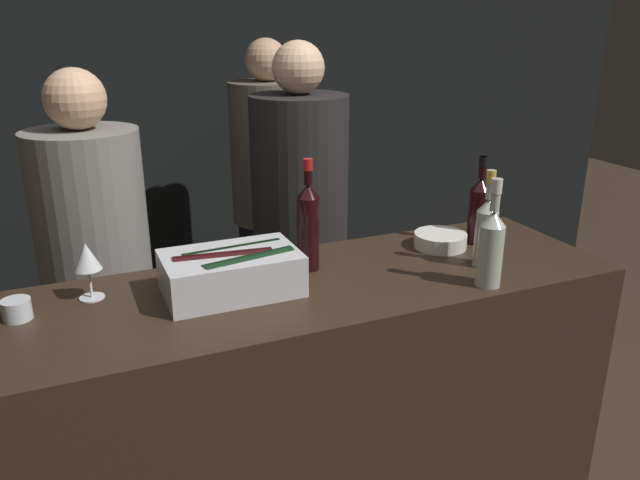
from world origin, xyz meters
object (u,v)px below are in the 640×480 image
Objects in this scene: ice_bin_with_bottles at (232,270)px; candle_votive at (17,309)px; person_blond_tee at (300,229)px; person_grey_polo at (98,274)px; wine_glass at (87,258)px; red_wine_bottle_black_foil at (479,208)px; white_wine_bottle at (491,244)px; bowl_white at (440,240)px; red_wine_bottle_tall at (308,224)px; rose_wine_bottle at (486,229)px; person_in_hoodie at (270,190)px.

candle_votive is at bearing 174.21° from ice_bin_with_bottles.
person_blond_tee is 1.04× the size of person_grey_polo.
wine_glass is 0.22m from candle_votive.
red_wine_bottle_black_foil is at bearing 0.44° from candle_votive.
person_grey_polo reaches higher than white_wine_bottle.
red_wine_bottle_black_foil is 0.82m from person_blond_tee.
candle_votive reaches higher than bowl_white.
candle_votive is (-0.57, 0.06, -0.04)m from ice_bin_with_bottles.
ice_bin_with_bottles is 0.92m from person_blond_tee.
white_wine_bottle is at bearing 58.04° from person_grey_polo.
wine_glass is 0.10× the size of person_grey_polo.
red_wine_bottle_tall is (-0.64, 0.01, 0.02)m from red_wine_bottle_black_foil.
ice_bin_with_bottles is at bearing -173.92° from bowl_white.
person_grey_polo is (-1.10, 0.60, -0.18)m from bowl_white.
rose_wine_bottle reaches higher than wine_glass.
person_grey_polo is at bearing 69.41° from candle_votive.
red_wine_bottle_black_foil is at bearing 59.34° from rose_wine_bottle.
red_wine_bottle_tall is at bearing 16.55° from ice_bin_with_bottles.
white_wine_bottle is (-0.20, -0.32, 0.00)m from red_wine_bottle_black_foil.
wine_glass is 0.53× the size of rose_wine_bottle.
bowl_white is 1.36m from person_in_hoodie.
wine_glass is 0.65m from red_wine_bottle_tall.
wine_glass is 0.10× the size of person_blond_tee.
person_in_hoodie is (-0.17, 1.34, -0.14)m from bowl_white.
red_wine_bottle_tall is 0.56m from rose_wine_bottle.
red_wine_bottle_tall is at bearing -179.85° from bowl_white.
candle_votive is 0.05× the size of person_grey_polo.
bowl_white is 2.40× the size of candle_votive.
person_blond_tee reaches higher than candle_votive.
candle_votive is at bearing 172.75° from rose_wine_bottle.
bowl_white is at bearing 80.93° from white_wine_bottle.
red_wine_bottle_black_foil reaches higher than wine_glass.
red_wine_bottle_black_foil is at bearing -0.95° from red_wine_bottle_tall.
person_in_hoodie is (-0.12, 1.67, -0.24)m from white_wine_bottle.
person_in_hoodie reaches higher than person_grey_polo.
rose_wine_bottle is (1.18, -0.23, 0.00)m from wine_glass.
ice_bin_with_bottles is 0.40m from wine_glass.
ice_bin_with_bottles is 1.55m from person_in_hoodie.
bowl_white is 1.33m from candle_votive.
person_grey_polo is at bearing 151.51° from bowl_white.
red_wine_bottle_black_foil is at bearing 138.62° from person_in_hoodie.
white_wine_bottle is 0.19× the size of person_in_hoodie.
rose_wine_bottle is at bearing -20.38° from red_wine_bottle_tall.
red_wine_bottle_black_foil is at bearing 4.38° from ice_bin_with_bottles.
bowl_white is 0.73m from person_blond_tee.
candle_votive is 1.48m from red_wine_bottle_black_foil.
person_blond_tee is at bearing 120.74° from red_wine_bottle_black_foil.
red_wine_bottle_black_foil is at bearing -4.74° from bowl_white.
rose_wine_bottle reaches higher than candle_votive.
white_wine_bottle is 1.70m from person_in_hoodie.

